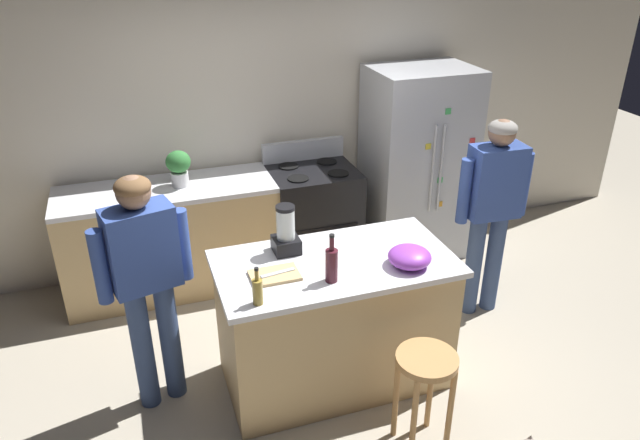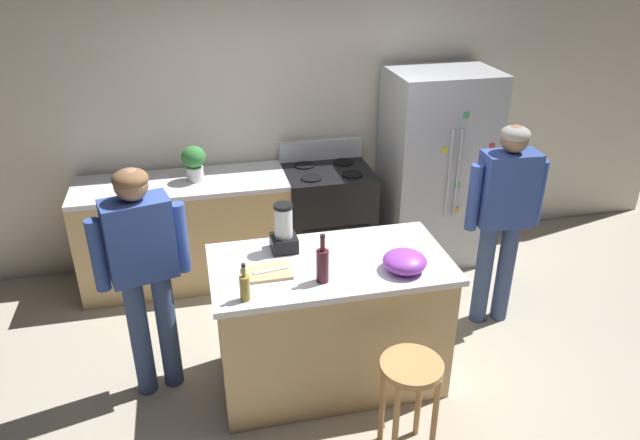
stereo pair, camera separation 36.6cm
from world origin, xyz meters
TOP-DOWN VIEW (x-y plane):
  - ground_plane at (0.00, 0.00)m, footprint 14.00×14.00m
  - back_wall at (0.00, 1.95)m, footprint 8.00×0.10m
  - kitchen_island at (0.00, 0.00)m, footprint 1.53×0.81m
  - back_counter_run at (-0.80, 1.55)m, footprint 2.00×0.64m
  - refrigerator at (1.35, 1.50)m, footprint 0.90×0.73m
  - stove_range at (0.35, 1.52)m, footprint 0.76×0.65m
  - person_by_island_left at (-1.16, 0.18)m, footprint 0.59×0.31m
  - person_by_sink_right at (1.42, 0.40)m, footprint 0.59×0.24m
  - bar_stool at (0.29, -0.74)m, footprint 0.36×0.36m
  - potted_plant at (-0.79, 1.55)m, footprint 0.20×0.20m
  - blender_appliance at (-0.26, 0.22)m, footprint 0.17×0.17m
  - bottle_vinegar at (-0.58, -0.30)m, footprint 0.06×0.06m
  - bottle_wine at (-0.10, -0.21)m, footprint 0.08×0.08m
  - mixing_bowl at (0.42, -0.20)m, footprint 0.27×0.27m
  - cutting_board at (-0.41, -0.06)m, footprint 0.30×0.20m
  - chef_knife at (-0.39, -0.06)m, footprint 0.22×0.06m

SIDE VIEW (x-z plane):
  - ground_plane at x=0.00m, z-range 0.00..0.00m
  - back_counter_run at x=-0.80m, z-range 0.00..0.95m
  - kitchen_island at x=0.00m, z-range 0.00..0.95m
  - stove_range at x=0.35m, z-range -0.08..1.05m
  - bar_stool at x=0.29m, z-range 0.19..0.86m
  - refrigerator at x=1.35m, z-range 0.00..1.77m
  - cutting_board at x=-0.41m, z-range 0.95..0.97m
  - chef_knife at x=-0.39m, z-range 0.97..0.97m
  - person_by_island_left at x=-1.16m, z-range 0.17..1.79m
  - person_by_sink_right at x=1.42m, z-range 0.17..1.80m
  - mixing_bowl at x=0.42m, z-range 0.95..1.07m
  - bottle_vinegar at x=-0.58m, z-range 0.91..1.15m
  - bottle_wine at x=-0.10m, z-range 0.90..1.22m
  - blender_appliance at x=-0.26m, z-range 0.92..1.25m
  - potted_plant at x=-0.79m, z-range 0.97..1.27m
  - back_wall at x=0.00m, z-range 0.00..2.70m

